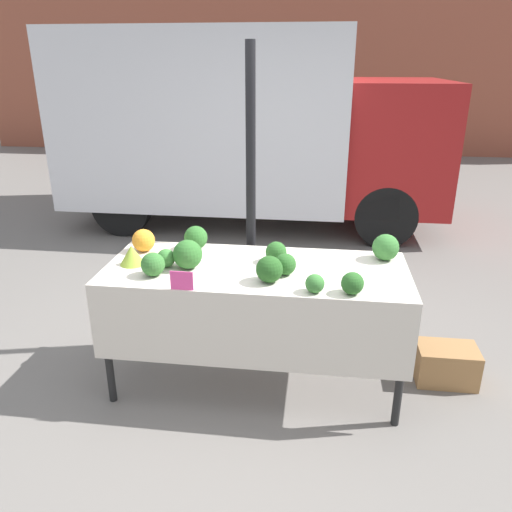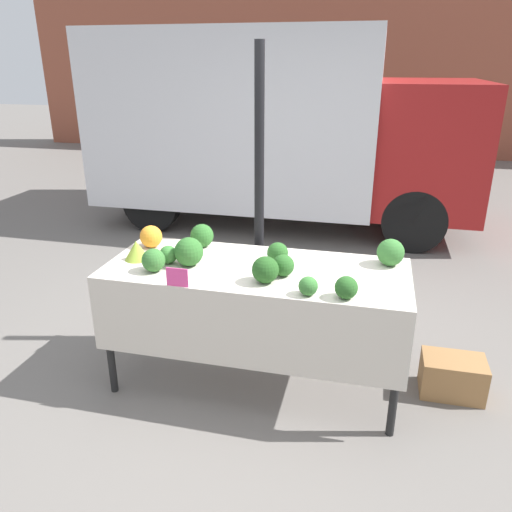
# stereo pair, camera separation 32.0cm
# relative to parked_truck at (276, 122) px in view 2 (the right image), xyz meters

# --- Properties ---
(ground_plane) EXTENTS (40.00, 40.00, 0.00)m
(ground_plane) POSITION_rel_parked_truck_xyz_m (0.67, -3.90, -1.34)
(ground_plane) COLOR slate
(building_facade) EXTENTS (16.00, 0.60, 4.71)m
(building_facade) POSITION_rel_parked_truck_xyz_m (0.67, 5.76, 1.02)
(building_facade) COLOR brown
(building_facade) RESTS_ON ground_plane
(tent_pole) EXTENTS (0.07, 0.07, 2.25)m
(tent_pole) POSITION_rel_parked_truck_xyz_m (0.56, -3.34, -0.21)
(tent_pole) COLOR black
(tent_pole) RESTS_ON ground_plane
(parked_truck) EXTENTS (4.87, 2.28, 2.49)m
(parked_truck) POSITION_rel_parked_truck_xyz_m (0.00, 0.00, 0.00)
(parked_truck) COLOR silver
(parked_truck) RESTS_ON ground_plane
(market_table) EXTENTS (1.96, 0.80, 0.87)m
(market_table) POSITION_rel_parked_truck_xyz_m (0.67, -3.97, -0.58)
(market_table) COLOR beige
(market_table) RESTS_ON ground_plane
(orange_cauliflower) EXTENTS (0.16, 0.16, 0.16)m
(orange_cauliflower) POSITION_rel_parked_truck_xyz_m (-0.15, -3.71, -0.38)
(orange_cauliflower) COLOR orange
(orange_cauliflower) RESTS_ON market_table
(romanesco_head) EXTENTS (0.16, 0.16, 0.13)m
(romanesco_head) POSITION_rel_parked_truck_xyz_m (-0.15, -3.95, -0.40)
(romanesco_head) COLOR #93B238
(romanesco_head) RESTS_ON market_table
(broccoli_head_0) EXTENTS (0.19, 0.19, 0.19)m
(broccoli_head_0) POSITION_rel_parked_truck_xyz_m (0.23, -3.96, -0.37)
(broccoli_head_0) COLOR #2D6628
(broccoli_head_0) RESTS_ON market_table
(broccoli_head_1) EXTENTS (0.18, 0.18, 0.18)m
(broccoli_head_1) POSITION_rel_parked_truck_xyz_m (1.51, -3.65, -0.38)
(broccoli_head_1) COLOR #387533
(broccoli_head_1) RESTS_ON market_table
(broccoli_head_2) EXTENTS (0.12, 0.12, 0.12)m
(broccoli_head_2) POSITION_rel_parked_truck_xyz_m (0.09, -3.96, -0.40)
(broccoli_head_2) COLOR #387533
(broccoli_head_2) RESTS_ON market_table
(broccoli_head_3) EXTENTS (0.14, 0.14, 0.14)m
(broccoli_head_3) POSITION_rel_parked_truck_xyz_m (0.86, -3.99, -0.40)
(broccoli_head_3) COLOR #285B23
(broccoli_head_3) RESTS_ON market_table
(broccoli_head_4) EXTENTS (0.15, 0.15, 0.15)m
(broccoli_head_4) POSITION_rel_parked_truck_xyz_m (0.05, -4.11, -0.39)
(broccoli_head_4) COLOR #336B2D
(broccoli_head_4) RESTS_ON market_table
(broccoli_head_5) EXTENTS (0.14, 0.14, 0.14)m
(broccoli_head_5) POSITION_rel_parked_truck_xyz_m (0.79, -3.79, -0.39)
(broccoli_head_5) COLOR #285B23
(broccoli_head_5) RESTS_ON market_table
(broccoli_head_6) EXTENTS (0.16, 0.16, 0.16)m
(broccoli_head_6) POSITION_rel_parked_truck_xyz_m (0.78, -4.11, -0.38)
(broccoli_head_6) COLOR #23511E
(broccoli_head_6) RESTS_ON market_table
(broccoli_head_7) EXTENTS (0.17, 0.17, 0.17)m
(broccoli_head_7) POSITION_rel_parked_truck_xyz_m (0.20, -3.61, -0.38)
(broccoli_head_7) COLOR #2D6628
(broccoli_head_7) RESTS_ON market_table
(broccoli_head_8) EXTENTS (0.11, 0.11, 0.11)m
(broccoli_head_8) POSITION_rel_parked_truck_xyz_m (1.05, -4.22, -0.41)
(broccoli_head_8) COLOR #387533
(broccoli_head_8) RESTS_ON market_table
(broccoli_head_9) EXTENTS (0.13, 0.13, 0.13)m
(broccoli_head_9) POSITION_rel_parked_truck_xyz_m (1.26, -4.21, -0.40)
(broccoli_head_9) COLOR #285B23
(broccoli_head_9) RESTS_ON market_table
(price_sign) EXTENTS (0.14, 0.01, 0.12)m
(price_sign) POSITION_rel_parked_truck_xyz_m (0.28, -4.29, -0.41)
(price_sign) COLOR #EF4793
(price_sign) RESTS_ON market_table
(produce_crate) EXTENTS (0.41, 0.28, 0.27)m
(produce_crate) POSITION_rel_parked_truck_xyz_m (1.99, -3.72, -1.20)
(produce_crate) COLOR #9E7042
(produce_crate) RESTS_ON ground_plane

